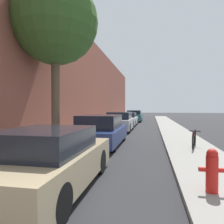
# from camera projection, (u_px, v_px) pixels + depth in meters

# --- Properties ---
(ground_plane) EXTENTS (120.00, 120.00, 0.00)m
(ground_plane) POSITION_uv_depth(u_px,v_px,m) (133.00, 131.00, 15.07)
(ground_plane) COLOR #28282B
(sidewalk_left) EXTENTS (2.00, 52.00, 0.12)m
(sidewalk_left) POSITION_uv_depth(u_px,v_px,m) (95.00, 130.00, 15.62)
(sidewalk_left) COLOR gray
(sidewalk_left) RESTS_ON ground
(sidewalk_right) EXTENTS (2.00, 52.00, 0.12)m
(sidewalk_right) POSITION_uv_depth(u_px,v_px,m) (175.00, 131.00, 14.52)
(sidewalk_right) COLOR gray
(sidewalk_right) RESTS_ON ground
(building_facade_left) EXTENTS (0.70, 52.00, 7.77)m
(building_facade_left) POSITION_uv_depth(u_px,v_px,m) (77.00, 79.00, 15.79)
(building_facade_left) COLOR brown
(building_facade_left) RESTS_ON ground
(parked_car_champagne) EXTENTS (1.79, 3.92, 1.28)m
(parked_car_champagne) POSITION_uv_depth(u_px,v_px,m) (48.00, 160.00, 4.35)
(parked_car_champagne) COLOR black
(parked_car_champagne) RESTS_ON ground
(parked_car_navy) EXTENTS (1.89, 4.35, 1.38)m
(parked_car_navy) POSITION_uv_depth(u_px,v_px,m) (101.00, 131.00, 9.52)
(parked_car_navy) COLOR black
(parked_car_navy) RESTS_ON ground
(parked_car_silver) EXTENTS (1.78, 4.38, 1.40)m
(parked_car_silver) POSITION_uv_depth(u_px,v_px,m) (120.00, 122.00, 15.41)
(parked_car_silver) COLOR black
(parked_car_silver) RESTS_ON ground
(parked_car_white) EXTENTS (1.76, 4.04, 1.24)m
(parked_car_white) POSITION_uv_depth(u_px,v_px,m) (128.00, 119.00, 20.17)
(parked_car_white) COLOR black
(parked_car_white) RESTS_ON ground
(parked_car_teal) EXTENTS (1.82, 4.47, 1.41)m
(parked_car_teal) POSITION_uv_depth(u_px,v_px,m) (134.00, 116.00, 25.94)
(parked_car_teal) COLOR black
(parked_car_teal) RESTS_ON ground
(street_tree_near) EXTENTS (3.66, 3.66, 7.10)m
(street_tree_near) POSITION_uv_depth(u_px,v_px,m) (55.00, 22.00, 8.84)
(street_tree_near) COLOR brown
(street_tree_near) RESTS_ON sidewalk_left
(fire_hydrant) EXTENTS (0.48, 0.22, 0.83)m
(fire_hydrant) POSITION_uv_depth(u_px,v_px,m) (212.00, 170.00, 3.90)
(fire_hydrant) COLOR red
(fire_hydrant) RESTS_ON sidewalk_right
(bicycle) EXTENTS (0.56, 1.65, 0.69)m
(bicycle) POSITION_uv_depth(u_px,v_px,m) (194.00, 139.00, 8.26)
(bicycle) COLOR black
(bicycle) RESTS_ON sidewalk_right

